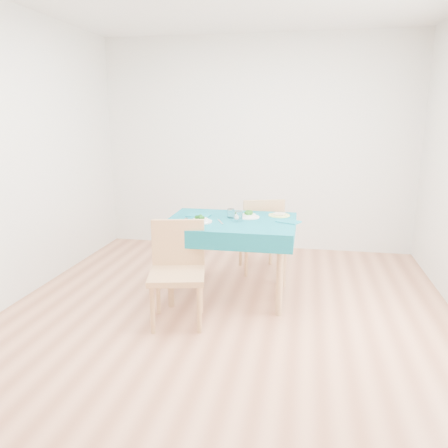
% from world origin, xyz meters
% --- Properties ---
extents(room_shell, '(4.02, 4.52, 2.73)m').
position_xyz_m(room_shell, '(0.00, 0.00, 1.35)').
color(room_shell, '#9C5F41').
rests_on(room_shell, ground).
extents(table, '(1.19, 0.91, 0.76)m').
position_xyz_m(table, '(-0.04, 0.53, 0.38)').
color(table, '#085360').
rests_on(table, ground).
extents(chair_near, '(0.55, 0.58, 1.13)m').
position_xyz_m(chair_near, '(-0.37, -0.12, 0.57)').
color(chair_near, '#A87B4F').
rests_on(chair_near, ground).
extents(chair_far, '(0.57, 0.60, 1.11)m').
position_xyz_m(chair_far, '(0.16, 1.31, 0.55)').
color(chair_far, '#A87B4F').
rests_on(chair_far, ground).
extents(bowl_near, '(0.21, 0.21, 0.06)m').
position_xyz_m(bowl_near, '(-0.29, 0.39, 0.79)').
color(bowl_near, white).
rests_on(bowl_near, table).
extents(bowl_far, '(0.21, 0.21, 0.06)m').
position_xyz_m(bowl_far, '(0.12, 0.66, 0.79)').
color(bowl_far, white).
rests_on(bowl_far, table).
extents(fork_near, '(0.04, 0.19, 0.00)m').
position_xyz_m(fork_near, '(-0.45, 0.42, 0.76)').
color(fork_near, silver).
rests_on(fork_near, table).
extents(knife_near, '(0.09, 0.18, 0.00)m').
position_xyz_m(knife_near, '(-0.12, 0.44, 0.76)').
color(knife_near, silver).
rests_on(knife_near, table).
extents(fork_far, '(0.04, 0.19, 0.00)m').
position_xyz_m(fork_far, '(0.06, 0.70, 0.76)').
color(fork_far, silver).
rests_on(fork_far, table).
extents(knife_far, '(0.03, 0.20, 0.00)m').
position_xyz_m(knife_far, '(0.46, 0.57, 0.76)').
color(knife_far, silver).
rests_on(knife_far, table).
extents(napkin_near, '(0.23, 0.17, 0.01)m').
position_xyz_m(napkin_near, '(-0.37, 0.64, 0.76)').
color(napkin_near, '#0C5D6A').
rests_on(napkin_near, table).
extents(napkin_far, '(0.24, 0.22, 0.01)m').
position_xyz_m(napkin_far, '(0.50, 0.54, 0.76)').
color(napkin_far, '#0C5D6A').
rests_on(napkin_far, table).
extents(tumbler_center, '(0.07, 0.07, 0.09)m').
position_xyz_m(tumbler_center, '(-0.05, 0.63, 0.80)').
color(tumbler_center, white).
rests_on(tumbler_center, table).
extents(tumbler_side, '(0.08, 0.08, 0.10)m').
position_xyz_m(tumbler_side, '(0.05, 0.48, 0.81)').
color(tumbler_side, white).
rests_on(tumbler_side, table).
extents(side_plate, '(0.21, 0.21, 0.01)m').
position_xyz_m(side_plate, '(0.40, 0.80, 0.76)').
color(side_plate, '#D4E46F').
rests_on(side_plate, table).
extents(bread_slice, '(0.12, 0.12, 0.02)m').
position_xyz_m(bread_slice, '(0.40, 0.80, 0.78)').
color(bread_slice, beige).
rests_on(bread_slice, side_plate).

